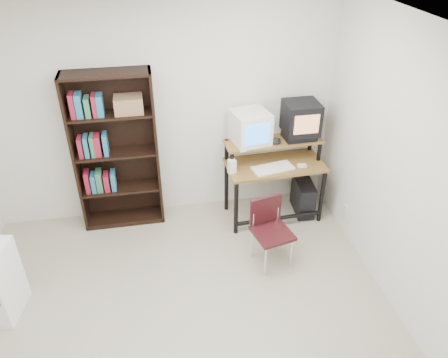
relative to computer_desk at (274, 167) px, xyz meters
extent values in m
cube|color=#B1A993|center=(-1.25, -1.62, -0.69)|extent=(4.00, 4.00, 0.01)
cube|color=white|center=(-1.25, -1.62, 1.92)|extent=(4.00, 4.00, 0.01)
cube|color=silver|center=(-1.25, 0.38, 0.62)|extent=(4.00, 0.01, 2.60)
cube|color=silver|center=(0.75, -1.62, 0.62)|extent=(0.01, 4.00, 2.60)
cube|color=olive|center=(0.00, -0.02, 0.04)|extent=(1.15, 0.62, 0.03)
cube|color=olive|center=(0.00, 0.09, 0.29)|extent=(1.14, 0.39, 0.02)
cylinder|color=black|center=(-0.51, -0.29, -0.32)|extent=(0.05, 0.05, 0.72)
cylinder|color=black|center=(0.54, -0.24, -0.32)|extent=(0.05, 0.05, 0.72)
cylinder|color=black|center=(-0.53, 0.20, -0.19)|extent=(0.05, 0.05, 0.98)
cylinder|color=black|center=(0.51, 0.25, -0.19)|extent=(0.05, 0.05, 0.98)
cylinder|color=black|center=(0.01, -0.26, -0.56)|extent=(1.05, 0.10, 0.05)
cube|color=white|center=(-0.28, 0.12, 0.48)|extent=(0.46, 0.46, 0.37)
cube|color=#2D84F2|center=(-0.24, -0.07, 0.48)|extent=(0.29, 0.07, 0.24)
cube|color=black|center=(0.30, 0.09, 0.33)|extent=(0.37, 0.28, 0.08)
cube|color=black|center=(0.32, 0.12, 0.55)|extent=(0.39, 0.38, 0.36)
cube|color=tan|center=(0.32, -0.07, 0.55)|extent=(0.29, 0.01, 0.22)
cylinder|color=#26262B|center=(0.00, 0.03, 0.31)|extent=(0.15, 0.15, 0.05)
cube|color=white|center=(-0.06, -0.13, 0.06)|extent=(0.50, 0.29, 0.03)
cube|color=black|center=(0.30, -0.13, 0.04)|extent=(0.26, 0.23, 0.01)
cube|color=white|center=(0.29, -0.13, 0.06)|extent=(0.10, 0.07, 0.03)
cube|color=white|center=(-0.53, -0.11, 0.12)|extent=(0.10, 0.09, 0.17)
cube|color=black|center=(0.40, 0.00, -0.47)|extent=(0.23, 0.46, 0.42)
cube|color=black|center=(-0.25, -0.85, -0.28)|extent=(0.45, 0.45, 0.04)
cube|color=black|center=(-0.28, -0.69, -0.08)|extent=(0.35, 0.11, 0.30)
cylinder|color=silver|center=(-0.36, -1.03, -0.49)|extent=(0.02, 0.02, 0.38)
cylinder|color=silver|center=(-0.06, -0.97, -0.49)|extent=(0.02, 0.02, 0.38)
cylinder|color=silver|center=(-0.43, -0.74, -0.49)|extent=(0.02, 0.02, 0.38)
cylinder|color=silver|center=(-0.13, -0.67, -0.49)|extent=(0.02, 0.02, 0.38)
cube|color=black|center=(-2.24, 0.21, 0.25)|extent=(0.03, 0.31, 1.86)
cube|color=black|center=(-1.34, 0.21, 0.25)|extent=(0.03, 0.31, 1.86)
cube|color=black|center=(-1.79, 0.36, 0.25)|extent=(0.93, 0.02, 1.86)
cube|color=black|center=(-1.79, 0.21, 1.17)|extent=(0.93, 0.31, 0.03)
cube|color=black|center=(-1.79, 0.21, -0.65)|extent=(0.93, 0.31, 0.06)
cube|color=black|center=(-1.79, 0.21, -0.21)|extent=(0.87, 0.29, 0.03)
cube|color=black|center=(-1.79, 0.21, 0.25)|extent=(0.87, 0.29, 0.02)
cube|color=black|center=(-1.79, 0.21, 0.72)|extent=(0.87, 0.29, 0.02)
cube|color=brown|center=(-1.59, 0.21, 0.82)|extent=(0.30, 0.23, 0.18)
cube|color=beige|center=(0.74, -0.47, -0.38)|extent=(0.02, 0.08, 0.12)
camera|label=1|loc=(-1.37, -4.23, 2.61)|focal=35.00mm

